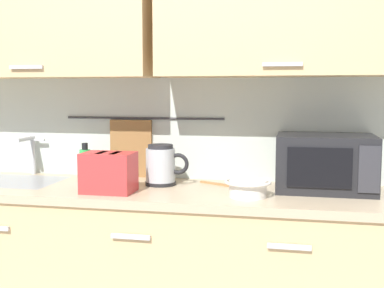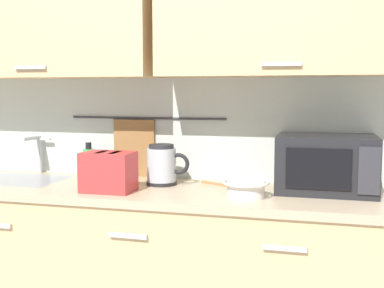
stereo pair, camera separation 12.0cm
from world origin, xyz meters
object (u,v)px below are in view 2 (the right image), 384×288
at_px(electric_kettle, 162,165).
at_px(mug_near_sink, 90,173).
at_px(wooden_spoon, 228,186).
at_px(mixing_bowl, 246,188).
at_px(microwave, 326,164).
at_px(dish_soap_bottle, 89,162).
at_px(toaster, 108,172).

distance_m(electric_kettle, mug_near_sink, 0.40).
relative_size(mug_near_sink, wooden_spoon, 0.47).
bearing_deg(mixing_bowl, electric_kettle, 156.73).
height_order(microwave, dish_soap_bottle, microwave).
height_order(dish_soap_bottle, mug_near_sink, dish_soap_bottle).
distance_m(electric_kettle, mixing_bowl, 0.51).
bearing_deg(microwave, mug_near_sink, -177.45).
bearing_deg(electric_kettle, mug_near_sink, -176.30).
bearing_deg(mug_near_sink, wooden_spoon, 4.05).
xyz_separation_m(microwave, mixing_bowl, (-0.35, -0.23, -0.09)).
distance_m(toaster, wooden_spoon, 0.60).
xyz_separation_m(electric_kettle, wooden_spoon, (0.34, 0.03, -0.10)).
bearing_deg(dish_soap_bottle, wooden_spoon, -4.91).
bearing_deg(toaster, microwave, 14.43).
distance_m(mug_near_sink, toaster, 0.29).
xyz_separation_m(microwave, toaster, (-1.01, -0.26, -0.04)).
distance_m(mug_near_sink, mixing_bowl, 0.87).
relative_size(microwave, dish_soap_bottle, 2.35).
relative_size(microwave, electric_kettle, 2.03).
relative_size(toaster, wooden_spoon, 1.00).
relative_size(electric_kettle, toaster, 0.89).
height_order(mixing_bowl, wooden_spoon, mixing_bowl).
xyz_separation_m(dish_soap_bottle, wooden_spoon, (0.80, -0.07, -0.08)).
bearing_deg(mug_near_sink, toaster, -46.07).
xyz_separation_m(microwave, dish_soap_bottle, (-1.27, 0.07, -0.05)).
distance_m(microwave, dish_soap_bottle, 1.28).
bearing_deg(electric_kettle, microwave, 1.99).
height_order(dish_soap_bottle, wooden_spoon, dish_soap_bottle).
height_order(electric_kettle, wooden_spoon, electric_kettle).
height_order(dish_soap_bottle, mixing_bowl, dish_soap_bottle).
bearing_deg(toaster, wooden_spoon, 25.79).
bearing_deg(dish_soap_bottle, toaster, -50.80).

